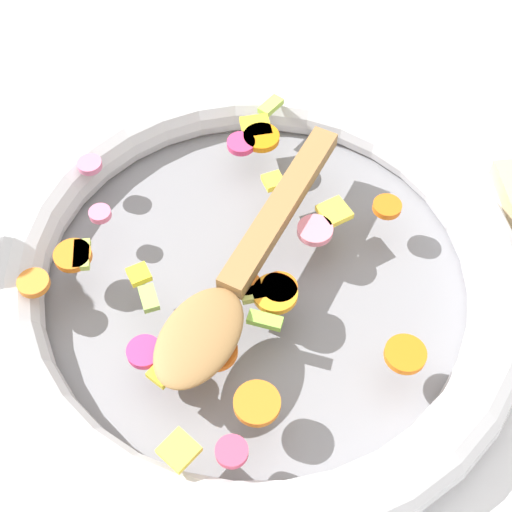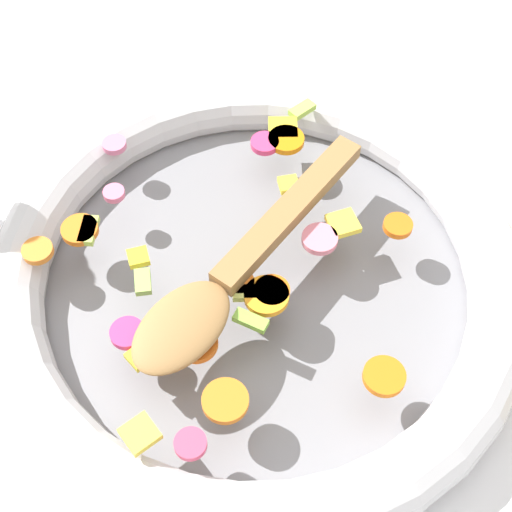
{
  "view_description": "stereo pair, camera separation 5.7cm",
  "coord_description": "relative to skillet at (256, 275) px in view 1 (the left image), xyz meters",
  "views": [
    {
      "loc": [
        0.33,
        -0.04,
        0.52
      ],
      "look_at": [
        0.0,
        0.0,
        0.05
      ],
      "focal_mm": 50.0,
      "sensor_mm": 36.0,
      "label": 1
    },
    {
      "loc": [
        0.33,
        0.02,
        0.52
      ],
      "look_at": [
        0.0,
        0.0,
        0.05
      ],
      "focal_mm": 50.0,
      "sensor_mm": 36.0,
      "label": 2
    }
  ],
  "objects": [
    {
      "name": "ground_plane",
      "position": [
        0.0,
        0.0,
        -0.02
      ],
      "size": [
        4.0,
        4.0,
        0.0
      ],
      "primitive_type": "plane",
      "color": "silver"
    },
    {
      "name": "wooden_spoon",
      "position": [
        0.03,
        -0.02,
        0.04
      ],
      "size": [
        0.25,
        0.18,
        0.01
      ],
      "color": "olive",
      "rests_on": "chopped_vegetables"
    },
    {
      "name": "chopped_vegetables",
      "position": [
        0.01,
        -0.02,
        0.03
      ],
      "size": [
        0.35,
        0.32,
        0.01
      ],
      "color": "orange",
      "rests_on": "skillet"
    },
    {
      "name": "skillet",
      "position": [
        0.0,
        0.0,
        0.0
      ],
      "size": [
        0.45,
        0.45,
        0.05
      ],
      "color": "slate",
      "rests_on": "ground_plane"
    }
  ]
}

